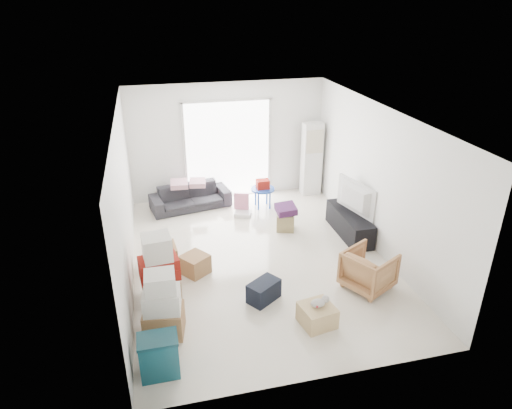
{
  "coord_description": "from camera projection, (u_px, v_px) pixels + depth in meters",
  "views": [
    {
      "loc": [
        -1.74,
        -7.01,
        4.46
      ],
      "look_at": [
        -0.0,
        0.2,
        1.01
      ],
      "focal_mm": 32.0,
      "sensor_mm": 36.0,
      "label": 1
    }
  ],
  "objects": [
    {
      "name": "room_shell",
      "position": [
        259.0,
        191.0,
        7.86
      ],
      "size": [
        4.98,
        6.48,
        3.18
      ],
      "color": "white",
      "rests_on": "ground"
    },
    {
      "name": "armchair",
      "position": [
        369.0,
        268.0,
        7.46
      ],
      "size": [
        0.93,
        0.95,
        0.74
      ],
      "primitive_type": "imported",
      "rotation": [
        0.0,
        0.0,
        2.07
      ],
      "color": "tan",
      "rests_on": "room_shell"
    },
    {
      "name": "duffel_bag",
      "position": [
        264.0,
        291.0,
        7.23
      ],
      "size": [
        0.6,
        0.55,
        0.33
      ],
      "primitive_type": "cube",
      "rotation": [
        0.0,
        0.0,
        0.6
      ],
      "color": "black",
      "rests_on": "room_shell"
    },
    {
      "name": "storage_bins",
      "position": [
        159.0,
        356.0,
        5.76
      ],
      "size": [
        0.5,
        0.35,
        0.58
      ],
      "rotation": [
        0.0,
        0.0,
        0.01
      ],
      "color": "#124856",
      "rests_on": "room_shell"
    },
    {
      "name": "kids_table",
      "position": [
        263.0,
        188.0,
        10.25
      ],
      "size": [
        0.54,
        0.54,
        0.66
      ],
      "rotation": [
        0.0,
        0.0,
        -0.23
      ],
      "color": "#1B43AB",
      "rests_on": "room_shell"
    },
    {
      "name": "plush_bunny",
      "position": [
        320.0,
        302.0,
        6.62
      ],
      "size": [
        0.3,
        0.17,
        0.15
      ],
      "rotation": [
        0.0,
        0.0,
        0.43
      ],
      "color": "#B2ADA8",
      "rests_on": "wood_crate"
    },
    {
      "name": "television",
      "position": [
        351.0,
        210.0,
        9.04
      ],
      "size": [
        0.9,
        1.24,
        0.15
      ],
      "primitive_type": "imported",
      "rotation": [
        0.0,
        0.0,
        1.82
      ],
      "color": "black",
      "rests_on": "tv_console"
    },
    {
      "name": "toy_walker",
      "position": [
        242.0,
        209.0,
        10.05
      ],
      "size": [
        0.44,
        0.42,
        0.47
      ],
      "rotation": [
        0.0,
        0.0,
        -0.36
      ],
      "color": "silver",
      "rests_on": "room_shell"
    },
    {
      "name": "wood_crate",
      "position": [
        317.0,
        315.0,
        6.7
      ],
      "size": [
        0.55,
        0.55,
        0.31
      ],
      "primitive_type": "cube",
      "rotation": [
        0.0,
        0.0,
        0.18
      ],
      "color": "#DEBC80",
      "rests_on": "room_shell"
    },
    {
      "name": "box_stack_a",
      "position": [
        163.0,
        307.0,
        6.4
      ],
      "size": [
        0.63,
        0.56,
        1.01
      ],
      "rotation": [
        0.0,
        0.0,
        -0.12
      ],
      "color": "#8A603E",
      "rests_on": "room_shell"
    },
    {
      "name": "pillow_left",
      "position": [
        179.0,
        178.0,
        10.05
      ],
      "size": [
        0.36,
        0.29,
        0.11
      ],
      "primitive_type": "cube",
      "rotation": [
        0.0,
        0.0,
        -0.08
      ],
      "color": "#CB94A2",
      "rests_on": "sofa"
    },
    {
      "name": "ac_tower",
      "position": [
        312.0,
        159.0,
        10.82
      ],
      "size": [
        0.45,
        0.3,
        1.75
      ],
      "primitive_type": "cube",
      "color": "silver",
      "rests_on": "room_shell"
    },
    {
      "name": "sofa",
      "position": [
        190.0,
        193.0,
        10.28
      ],
      "size": [
        1.84,
        0.83,
        0.69
      ],
      "primitive_type": "imported",
      "rotation": [
        0.0,
        0.0,
        0.18
      ],
      "color": "#2C2B31",
      "rests_on": "room_shell"
    },
    {
      "name": "box_stack_c",
      "position": [
        160.0,
        257.0,
        8.07
      ],
      "size": [
        0.61,
        0.52,
        0.42
      ],
      "rotation": [
        0.0,
        0.0,
        0.12
      ],
      "color": "#8A603E",
      "rests_on": "room_shell"
    },
    {
      "name": "blanket",
      "position": [
        286.0,
        211.0,
        9.29
      ],
      "size": [
        0.4,
        0.4,
        0.14
      ],
      "primitive_type": "cube",
      "rotation": [
        0.0,
        0.0,
        -0.01
      ],
      "color": "#491F4F",
      "rests_on": "ottoman"
    },
    {
      "name": "tv_console",
      "position": [
        349.0,
        224.0,
        9.17
      ],
      "size": [
        0.44,
        1.45,
        0.48
      ],
      "primitive_type": "cube",
      "color": "black",
      "rests_on": "room_shell"
    },
    {
      "name": "pillow_right",
      "position": [
        197.0,
        177.0,
        10.12
      ],
      "size": [
        0.35,
        0.29,
        0.11
      ],
      "primitive_type": "cube",
      "rotation": [
        0.0,
        0.0,
        -0.16
      ],
      "color": "#CB94A2",
      "rests_on": "sofa"
    },
    {
      "name": "loose_box",
      "position": [
        195.0,
        264.0,
        7.93
      ],
      "size": [
        0.58,
        0.58,
        0.34
      ],
      "primitive_type": "cube",
      "rotation": [
        0.0,
        0.0,
        0.63
      ],
      "color": "#8A603E",
      "rests_on": "room_shell"
    },
    {
      "name": "box_stack_b",
      "position": [
        160.0,
        272.0,
        7.12
      ],
      "size": [
        0.65,
        0.62,
        1.14
      ],
      "rotation": [
        0.0,
        0.0,
        0.14
      ],
      "color": "#8A603E",
      "rests_on": "room_shell"
    },
    {
      "name": "ottoman",
      "position": [
        285.0,
        221.0,
        9.4
      ],
      "size": [
        0.45,
        0.45,
        0.36
      ],
      "primitive_type": "cube",
      "rotation": [
        0.0,
        0.0,
        -0.32
      ],
      "color": "#9D915B",
      "rests_on": "room_shell"
    },
    {
      "name": "sliding_door",
      "position": [
        228.0,
        146.0,
        10.53
      ],
      "size": [
        2.1,
        0.04,
        2.33
      ],
      "color": "white",
      "rests_on": "room_shell"
    }
  ]
}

